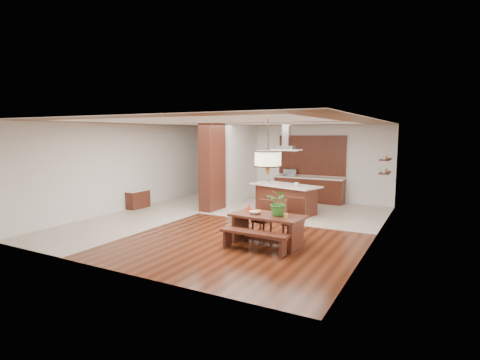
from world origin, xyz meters
The scene contains 25 objects.
room_shell centered at (0.00, 0.00, 2.06)m, with size 9.00×9.04×2.92m.
tile_hallway centered at (-2.75, 0.00, 0.01)m, with size 2.50×9.00×0.01m, color #BFB19F.
tile_kitchen centered at (1.25, 2.50, 0.01)m, with size 5.50×4.00×0.01m, color #BFB19F.
soffit_band centered at (0.00, 0.00, 2.88)m, with size 8.00×9.00×0.02m, color #412610.
partition_pier centered at (-1.40, 1.20, 1.45)m, with size 0.45×1.00×2.90m, color black.
partition_stub centered at (-1.40, 3.30, 1.45)m, with size 0.18×2.40×2.90m, color silver.
hallway_console centered at (-3.81, 0.20, 0.32)m, with size 0.37×0.88×0.63m, color black.
hallway_doorway centered at (-2.70, 4.40, 1.05)m, with size 1.10×0.20×2.10m, color black.
rear_counter centered at (1.00, 4.20, 0.48)m, with size 2.60×0.62×0.95m.
kitchen_window centered at (1.00, 4.46, 1.75)m, with size 2.60×0.08×1.50m, color brown.
shelf_lower centered at (3.87, 2.60, 1.40)m, with size 0.26×0.90×0.04m, color black.
shelf_upper centered at (3.87, 2.60, 1.80)m, with size 0.26×0.90×0.04m, color black.
dining_table centered at (1.87, -1.57, 0.52)m, with size 1.74×0.95×0.70m.
dining_bench centered at (1.83, -2.18, 0.22)m, with size 1.57×0.34×0.44m, color black, non-canonical shape.
dining_chair_left centered at (1.48, -1.03, 0.46)m, with size 0.40×0.40×0.92m, color black, non-canonical shape.
dining_chair_right centered at (2.32, -1.08, 0.52)m, with size 0.46×0.46×1.03m, color black, non-canonical shape.
pendant_lantern centered at (1.87, -1.57, 2.25)m, with size 0.64×0.64×1.31m, color beige, non-canonical shape.
foliage_plant centered at (2.14, -1.53, 1.00)m, with size 0.53×0.46×0.59m, color #2B7326.
fruit_bowl centered at (1.57, -1.63, 0.74)m, with size 0.27×0.27×0.07m, color beige.
napkin_cone centered at (1.33, -1.47, 0.81)m, with size 0.13×0.13×0.21m, color red.
gold_ornament centered at (2.40, -1.74, 0.76)m, with size 0.08×0.08×0.11m, color gold.
kitchen_island centered at (0.94, 1.93, 0.48)m, with size 2.44×1.57×0.93m.
range_hood centered at (0.94, 1.93, 2.46)m, with size 0.90×0.55×0.87m, color silver, non-canonical shape.
island_cup centered at (1.36, 1.80, 0.99)m, with size 0.13×0.13×0.11m, color silver.
microwave centered at (0.23, 4.17, 1.08)m, with size 0.48×0.32×0.26m, color silver.
Camera 1 is at (5.33, -9.34, 2.57)m, focal length 28.00 mm.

